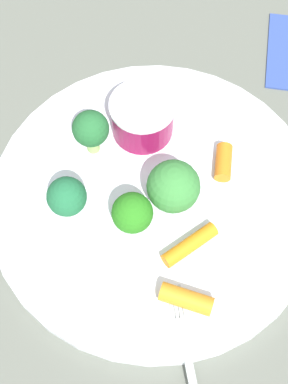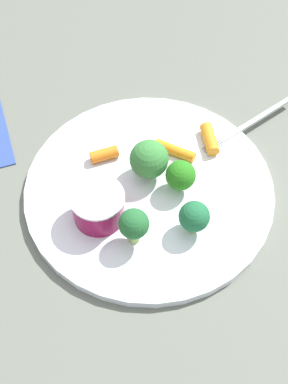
# 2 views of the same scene
# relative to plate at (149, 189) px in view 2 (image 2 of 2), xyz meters

# --- Properties ---
(ground_plane) EXTENTS (2.40, 2.40, 0.00)m
(ground_plane) POSITION_rel_plate_xyz_m (0.00, 0.00, -0.01)
(ground_plane) COLOR #5C6156
(plate) EXTENTS (0.31, 0.31, 0.01)m
(plate) POSITION_rel_plate_xyz_m (0.00, 0.00, 0.00)
(plate) COLOR white
(plate) RESTS_ON ground_plane
(sauce_cup) EXTENTS (0.06, 0.06, 0.04)m
(sauce_cup) POSITION_rel_plate_xyz_m (-0.01, 0.07, 0.03)
(sauce_cup) COLOR maroon
(sauce_cup) RESTS_ON plate
(broccoli_floret_0) EXTENTS (0.05, 0.05, 0.05)m
(broccoli_floret_0) POSITION_rel_plate_xyz_m (0.02, -0.01, 0.04)
(broccoli_floret_0) COLOR #83B06C
(broccoli_floret_0) RESTS_ON plate
(broccoli_floret_1) EXTENTS (0.04, 0.04, 0.04)m
(broccoli_floret_1) POSITION_rel_plate_xyz_m (-0.08, -0.02, 0.03)
(broccoli_floret_1) COLOR #8BB860
(broccoli_floret_1) RESTS_ON plate
(broccoli_floret_2) EXTENTS (0.03, 0.03, 0.05)m
(broccoli_floret_2) POSITION_rel_plate_xyz_m (-0.06, 0.05, 0.04)
(broccoli_floret_2) COLOR #94BC61
(broccoli_floret_2) RESTS_ON plate
(broccoli_floret_3) EXTENTS (0.04, 0.04, 0.04)m
(broccoli_floret_3) POSITION_rel_plate_xyz_m (-0.02, -0.03, 0.03)
(broccoli_floret_3) COLOR #7EB05C
(broccoli_floret_3) RESTS_ON plate
(carrot_stick_0) EXTENTS (0.05, 0.03, 0.02)m
(carrot_stick_0) POSITION_rel_plate_xyz_m (0.03, -0.10, 0.01)
(carrot_stick_0) COLOR orange
(carrot_stick_0) RESTS_ON plate
(carrot_stick_1) EXTENTS (0.05, 0.04, 0.01)m
(carrot_stick_1) POSITION_rel_plate_xyz_m (0.03, -0.05, 0.01)
(carrot_stick_1) COLOR orange
(carrot_stick_1) RESTS_ON plate
(carrot_stick_2) EXTENTS (0.02, 0.04, 0.02)m
(carrot_stick_2) POSITION_rel_plate_xyz_m (0.06, 0.03, 0.01)
(carrot_stick_2) COLOR orange
(carrot_stick_2) RESTS_ON plate
(fork) EXTENTS (0.04, 0.16, 0.00)m
(fork) POSITION_rel_plate_xyz_m (0.03, -0.16, 0.01)
(fork) COLOR #B1BBB9
(fork) RESTS_ON plate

